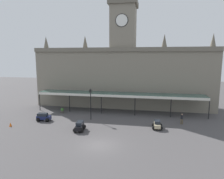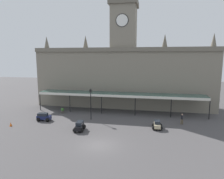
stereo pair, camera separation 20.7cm
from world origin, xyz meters
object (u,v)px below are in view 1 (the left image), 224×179
(car_navy_estate, at_px, (44,117))
(planter_forecourt_centre, at_px, (62,111))
(pedestrian_crossing_forecourt, at_px, (182,118))
(car_beige_sedan, at_px, (157,125))
(traffic_cone, at_px, (10,124))
(victorian_lamppost, at_px, (91,101))
(car_black_estate, at_px, (80,127))

(car_navy_estate, height_order, planter_forecourt_centre, car_navy_estate)
(pedestrian_crossing_forecourt, bearing_deg, car_navy_estate, -173.48)
(car_beige_sedan, distance_m, traffic_cone, 21.82)
(car_navy_estate, xyz_separation_m, pedestrian_crossing_forecourt, (21.84, 2.50, 0.34))
(car_navy_estate, bearing_deg, victorian_lamppost, 16.30)
(planter_forecourt_centre, bearing_deg, car_beige_sedan, -16.78)
(pedestrian_crossing_forecourt, xyz_separation_m, planter_forecourt_centre, (-20.82, 2.40, -0.42))
(car_navy_estate, distance_m, traffic_cone, 4.92)
(car_black_estate, xyz_separation_m, planter_forecourt_centre, (-6.26, 8.02, -0.07))
(car_navy_estate, bearing_deg, planter_forecourt_centre, 78.25)
(car_navy_estate, xyz_separation_m, victorian_lamppost, (7.36, 2.15, 2.64))
(car_navy_estate, bearing_deg, traffic_cone, -135.68)
(car_black_estate, relative_size, traffic_cone, 3.96)
(car_beige_sedan, distance_m, planter_forecourt_centre, 17.81)
(traffic_cone, bearing_deg, planter_forecourt_centre, 61.44)
(car_beige_sedan, xyz_separation_m, pedestrian_crossing_forecourt, (3.77, 2.74, 0.41))
(traffic_cone, bearing_deg, victorian_lamppost, 27.18)
(planter_forecourt_centre, bearing_deg, traffic_cone, -118.56)
(victorian_lamppost, bearing_deg, car_beige_sedan, -12.63)
(car_navy_estate, xyz_separation_m, planter_forecourt_centre, (1.02, 4.90, -0.07))
(car_navy_estate, relative_size, pedestrian_crossing_forecourt, 1.39)
(victorian_lamppost, height_order, planter_forecourt_centre, victorian_lamppost)
(victorian_lamppost, distance_m, planter_forecourt_centre, 7.43)
(car_beige_sedan, bearing_deg, traffic_cone, -171.61)
(car_black_estate, xyz_separation_m, victorian_lamppost, (0.08, 5.28, 2.64))
(traffic_cone, relative_size, planter_forecourt_centre, 0.61)
(pedestrian_crossing_forecourt, bearing_deg, traffic_cone, -166.84)
(car_black_estate, distance_m, car_beige_sedan, 11.17)
(car_beige_sedan, bearing_deg, car_navy_estate, 179.22)
(traffic_cone, bearing_deg, pedestrian_crossing_forecourt, 13.16)
(pedestrian_crossing_forecourt, bearing_deg, car_beige_sedan, -143.95)
(car_black_estate, relative_size, car_navy_estate, 1.01)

